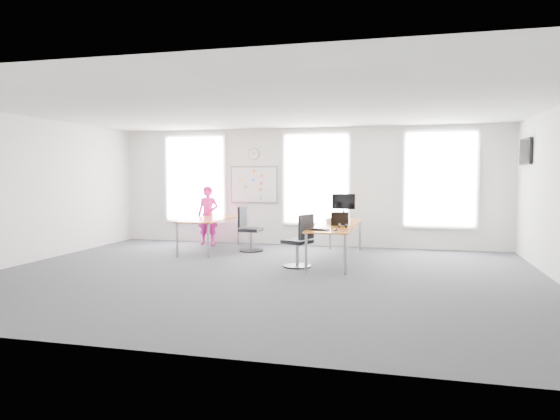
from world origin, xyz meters
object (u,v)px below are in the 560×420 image
(monitor, at_px, (344,204))
(keyboard, at_px, (319,230))
(chair_left, at_px, (249,232))
(desk_right, at_px, (337,227))
(chair_right, at_px, (300,244))
(person, at_px, (208,215))
(headphones, at_px, (343,225))
(desk_left, at_px, (210,221))

(monitor, bearing_deg, keyboard, -93.28)
(keyboard, distance_m, monitor, 2.43)
(chair_left, height_order, monitor, monitor)
(desk_right, relative_size, chair_right, 3.01)
(chair_left, bearing_deg, chair_right, -133.08)
(chair_left, xyz_separation_m, keyboard, (2.01, -1.95, 0.31))
(person, distance_m, monitor, 3.57)
(chair_right, bearing_deg, keyboard, 85.66)
(keyboard, xyz_separation_m, headphones, (0.38, 0.54, 0.04))
(chair_right, bearing_deg, chair_left, -112.54)
(chair_left, relative_size, headphones, 6.30)
(chair_right, height_order, person, person)
(desk_left, height_order, headphones, headphones)
(chair_right, height_order, monitor, monitor)
(desk_left, distance_m, chair_right, 2.98)
(chair_left, bearing_deg, monitor, -74.49)
(desk_left, bearing_deg, person, 114.80)
(desk_right, xyz_separation_m, chair_right, (-0.59, -0.98, -0.26))
(desk_left, bearing_deg, chair_left, 8.71)
(desk_left, xyz_separation_m, chair_right, (2.52, -1.58, -0.26))
(monitor, bearing_deg, desk_right, -89.04)
(keyboard, bearing_deg, desk_left, 163.75)
(desk_right, relative_size, person, 2.07)
(monitor, bearing_deg, desk_left, -168.41)
(desk_left, bearing_deg, headphones, -21.00)
(headphones, bearing_deg, chair_left, 137.76)
(keyboard, height_order, monitor, monitor)
(chair_right, distance_m, keyboard, 0.57)
(desk_right, distance_m, desk_left, 3.17)
(chair_right, height_order, chair_left, chair_left)
(person, bearing_deg, desk_left, -67.97)
(desk_left, distance_m, keyboard, 3.44)
(person, height_order, keyboard, person)
(person, bearing_deg, monitor, -8.41)
(desk_right, distance_m, chair_right, 1.17)
(person, height_order, headphones, person)
(desk_right, relative_size, keyboard, 7.65)
(desk_right, bearing_deg, chair_right, -121.09)
(desk_left, bearing_deg, chair_right, -32.20)
(desk_right, distance_m, keyboard, 1.22)
(chair_right, relative_size, keyboard, 2.54)
(chair_left, bearing_deg, desk_left, 102.84)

